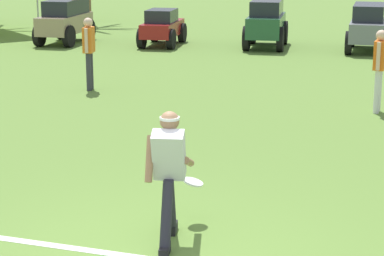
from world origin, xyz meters
TOP-DOWN VIEW (x-y plane):
  - frisbee_thrower at (0.06, 0.70)m, footprint 0.47×1.10m
  - frisbee_in_flight at (0.20, 1.33)m, footprint 0.25×0.26m
  - teammate_midfield at (2.55, 7.48)m, footprint 0.26×0.50m
  - teammate_deep at (-3.47, 8.48)m, footprint 0.23×0.50m
  - parked_car_slot_a at (-6.60, 15.41)m, footprint 1.25×2.44m
  - parked_car_slot_b at (-3.51, 15.47)m, footprint 1.10×2.21m
  - parked_car_slot_c at (-0.36, 15.65)m, footprint 1.16×2.35m
  - parked_car_slot_d at (2.60, 15.53)m, footprint 1.29×2.46m

SIDE VIEW (x-z plane):
  - frisbee_in_flight at x=0.20m, z-range 0.43..0.52m
  - parked_car_slot_b at x=-3.51m, z-range 0.01..1.11m
  - parked_car_slot_a at x=-6.60m, z-range 0.05..1.39m
  - parked_car_slot_d at x=2.60m, z-range 0.05..1.39m
  - parked_car_slot_c at x=-0.36m, z-range 0.04..1.44m
  - frisbee_thrower at x=0.06m, z-range 0.09..1.52m
  - teammate_midfield at x=2.55m, z-range 0.16..1.72m
  - teammate_deep at x=-3.47m, z-range 0.16..1.72m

